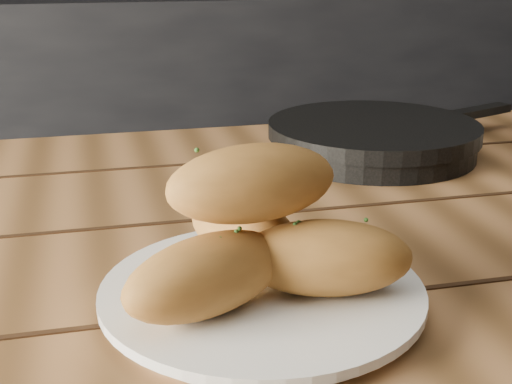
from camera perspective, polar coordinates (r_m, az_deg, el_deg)
The scene contains 5 objects.
counter at distance 2.07m, azimuth -4.03°, elevation 3.14°, with size 2.80×0.60×0.90m, color black.
table at distance 0.74m, azimuth 9.08°, elevation -10.73°, with size 1.46×0.98×0.75m.
plate at distance 0.57m, azimuth 0.48°, elevation -8.28°, with size 0.26×0.26×0.02m.
bread_rolls at distance 0.55m, azimuth 0.08°, elevation -3.57°, with size 0.24×0.21×0.12m.
skillet at distance 0.99m, azimuth 9.44°, elevation 4.33°, with size 0.41×0.29×0.05m.
Camera 1 is at (-0.33, -0.27, 1.02)m, focal length 50.00 mm.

